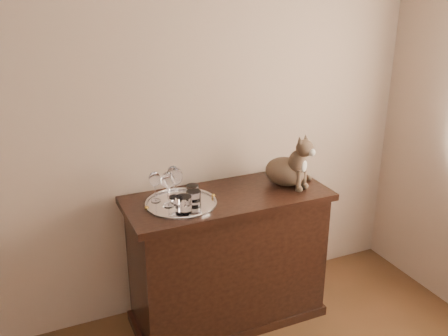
{
  "coord_description": "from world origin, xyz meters",
  "views": [
    {
      "loc": [
        -0.5,
        -0.46,
        2.03
      ],
      "look_at": [
        0.58,
        1.95,
        1.02
      ],
      "focal_mm": 40.0,
      "sensor_mm": 36.0,
      "label": 1
    }
  ],
  "objects_px": {
    "tumbler_b": "(184,205)",
    "cat": "(286,158)",
    "tumbler_a": "(194,199)",
    "wine_glass_b": "(174,182)",
    "tumbler_c": "(193,192)",
    "wine_glass_d": "(176,186)",
    "tray": "(181,204)",
    "sideboard": "(228,259)",
    "wine_glass_a": "(155,187)",
    "wine_glass_c": "(168,189)"
  },
  "relations": [
    {
      "from": "tumbler_b",
      "to": "cat",
      "type": "bearing_deg",
      "value": 11.81
    },
    {
      "from": "tumbler_b",
      "to": "tumbler_a",
      "type": "bearing_deg",
      "value": 37.89
    },
    {
      "from": "cat",
      "to": "tumbler_a",
      "type": "bearing_deg",
      "value": 163.51
    },
    {
      "from": "wine_glass_b",
      "to": "tumbler_c",
      "type": "bearing_deg",
      "value": -34.23
    },
    {
      "from": "wine_glass_b",
      "to": "wine_glass_d",
      "type": "bearing_deg",
      "value": -98.96
    },
    {
      "from": "wine_glass_d",
      "to": "cat",
      "type": "relative_size",
      "value": 0.62
    },
    {
      "from": "tray",
      "to": "wine_glass_d",
      "type": "xyz_separation_m",
      "value": [
        -0.02,
        0.02,
        0.11
      ]
    },
    {
      "from": "wine_glass_b",
      "to": "tumbler_a",
      "type": "relative_size",
      "value": 2.11
    },
    {
      "from": "wine_glass_b",
      "to": "wine_glass_d",
      "type": "distance_m",
      "value": 0.08
    },
    {
      "from": "tumbler_c",
      "to": "wine_glass_d",
      "type": "bearing_deg",
      "value": -171.15
    },
    {
      "from": "tray",
      "to": "tumbler_c",
      "type": "height_order",
      "value": "tumbler_c"
    },
    {
      "from": "tumbler_a",
      "to": "sideboard",
      "type": "bearing_deg",
      "value": 17.05
    },
    {
      "from": "tray",
      "to": "cat",
      "type": "distance_m",
      "value": 0.7
    },
    {
      "from": "sideboard",
      "to": "tumbler_a",
      "type": "bearing_deg",
      "value": -162.95
    },
    {
      "from": "wine_glass_a",
      "to": "tumbler_c",
      "type": "xyz_separation_m",
      "value": [
        0.2,
        -0.05,
        -0.05
      ]
    },
    {
      "from": "wine_glass_c",
      "to": "tumbler_a",
      "type": "xyz_separation_m",
      "value": [
        0.12,
        -0.06,
        -0.05
      ]
    },
    {
      "from": "sideboard",
      "to": "wine_glass_d",
      "type": "bearing_deg",
      "value": 178.27
    },
    {
      "from": "tumbler_a",
      "to": "tumbler_c",
      "type": "relative_size",
      "value": 1.11
    },
    {
      "from": "tumbler_b",
      "to": "wine_glass_d",
      "type": "bearing_deg",
      "value": 86.61
    },
    {
      "from": "wine_glass_d",
      "to": "tumbler_a",
      "type": "distance_m",
      "value": 0.12
    },
    {
      "from": "wine_glass_d",
      "to": "tumbler_c",
      "type": "height_order",
      "value": "wine_glass_d"
    },
    {
      "from": "tray",
      "to": "tumbler_b",
      "type": "bearing_deg",
      "value": -102.68
    },
    {
      "from": "wine_glass_d",
      "to": "tumbler_a",
      "type": "xyz_separation_m",
      "value": [
        0.07,
        -0.08,
        -0.06
      ]
    },
    {
      "from": "tray",
      "to": "wine_glass_c",
      "type": "relative_size",
      "value": 2.03
    },
    {
      "from": "wine_glass_a",
      "to": "tumbler_c",
      "type": "distance_m",
      "value": 0.21
    },
    {
      "from": "tumbler_a",
      "to": "tray",
      "type": "bearing_deg",
      "value": 129.61
    },
    {
      "from": "tumbler_a",
      "to": "tumbler_c",
      "type": "height_order",
      "value": "tumbler_a"
    },
    {
      "from": "tray",
      "to": "wine_glass_a",
      "type": "height_order",
      "value": "wine_glass_a"
    },
    {
      "from": "sideboard",
      "to": "tray",
      "type": "distance_m",
      "value": 0.52
    },
    {
      "from": "sideboard",
      "to": "tumbler_c",
      "type": "xyz_separation_m",
      "value": [
        -0.21,
        0.03,
        0.47
      ]
    },
    {
      "from": "sideboard",
      "to": "wine_glass_c",
      "type": "xyz_separation_m",
      "value": [
        -0.36,
        -0.01,
        0.53
      ]
    },
    {
      "from": "tray",
      "to": "wine_glass_d",
      "type": "distance_m",
      "value": 0.11
    },
    {
      "from": "sideboard",
      "to": "cat",
      "type": "xyz_separation_m",
      "value": [
        0.39,
        0.01,
        0.59
      ]
    },
    {
      "from": "wine_glass_a",
      "to": "cat",
      "type": "relative_size",
      "value": 0.52
    },
    {
      "from": "wine_glass_a",
      "to": "wine_glass_c",
      "type": "relative_size",
      "value": 0.89
    },
    {
      "from": "sideboard",
      "to": "tumbler_c",
      "type": "distance_m",
      "value": 0.52
    },
    {
      "from": "sideboard",
      "to": "wine_glass_a",
      "type": "distance_m",
      "value": 0.67
    },
    {
      "from": "sideboard",
      "to": "tumbler_a",
      "type": "xyz_separation_m",
      "value": [
        -0.24,
        -0.07,
        0.48
      ]
    },
    {
      "from": "sideboard",
      "to": "tumbler_c",
      "type": "bearing_deg",
      "value": 173.04
    },
    {
      "from": "wine_glass_d",
      "to": "tumbler_b",
      "type": "bearing_deg",
      "value": -93.39
    },
    {
      "from": "wine_glass_d",
      "to": "tumbler_b",
      "type": "xyz_separation_m",
      "value": [
        -0.01,
        -0.15,
        -0.05
      ]
    },
    {
      "from": "wine_glass_c",
      "to": "tumbler_c",
      "type": "distance_m",
      "value": 0.17
    },
    {
      "from": "wine_glass_c",
      "to": "cat",
      "type": "height_order",
      "value": "cat"
    },
    {
      "from": "tray",
      "to": "wine_glass_c",
      "type": "distance_m",
      "value": 0.13
    },
    {
      "from": "tumbler_b",
      "to": "wine_glass_b",
      "type": "bearing_deg",
      "value": 84.66
    },
    {
      "from": "tumbler_c",
      "to": "sideboard",
      "type": "bearing_deg",
      "value": -6.96
    },
    {
      "from": "wine_glass_a",
      "to": "tumbler_b",
      "type": "distance_m",
      "value": 0.23
    },
    {
      "from": "wine_glass_c",
      "to": "tumbler_a",
      "type": "relative_size",
      "value": 2.19
    },
    {
      "from": "wine_glass_a",
      "to": "wine_glass_c",
      "type": "xyz_separation_m",
      "value": [
        0.05,
        -0.09,
        0.01
      ]
    },
    {
      "from": "sideboard",
      "to": "tray",
      "type": "relative_size",
      "value": 3.0
    }
  ]
}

